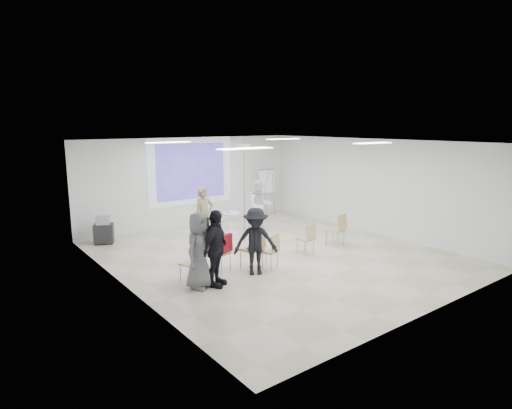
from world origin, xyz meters
TOP-DOWN VIEW (x-y plane):
  - floor at (0.00, 0.00)m, footprint 8.00×9.00m
  - ceiling at (0.00, 0.00)m, footprint 8.00×9.00m
  - wall_back at (0.00, 4.55)m, footprint 8.00×0.10m
  - wall_left at (-4.05, 0.00)m, footprint 0.10×9.00m
  - wall_right at (4.05, 0.00)m, footprint 0.10×9.00m
  - projection_halo at (0.00, 4.49)m, footprint 3.20×0.01m
  - projection_image at (0.00, 4.47)m, footprint 2.60×0.01m
  - pedestal_table at (0.35, 2.58)m, footprint 0.63×0.63m
  - player_left at (-0.90, 2.12)m, footprint 0.69×0.47m
  - player_right at (1.31, 2.33)m, footprint 1.10×1.02m
  - controller_left at (-0.72, 2.37)m, footprint 0.04×0.12m
  - controller_right at (1.13, 2.58)m, footprint 0.09×0.12m
  - chair_far_left at (-2.71, -0.48)m, footprint 0.52×0.53m
  - chair_left_mid at (-1.80, -0.28)m, footprint 0.54×0.56m
  - chair_left_inner at (-1.14, -0.64)m, footprint 0.54×0.57m
  - chair_center at (-0.75, -0.81)m, footprint 0.53×0.55m
  - chair_right_inner at (0.73, -0.52)m, footprint 0.44×0.47m
  - chair_right_far at (1.94, -0.49)m, footprint 0.53×0.55m
  - red_jacket at (-1.83, -0.43)m, footprint 0.45×0.24m
  - laptop at (-1.15, -0.53)m, footprint 0.40×0.32m
  - audience_left at (-2.42, -0.98)m, footprint 1.30×1.18m
  - audience_mid at (-1.29, -0.89)m, footprint 1.31×1.10m
  - audience_outer at (-2.73, -0.84)m, footprint 1.07×0.92m
  - flipchart_easel at (2.94, 4.01)m, footprint 0.78×0.59m
  - av_cart at (-3.28, 3.86)m, footprint 0.67×0.62m
  - ceiling_projector at (0.10, 1.49)m, footprint 0.30×0.25m
  - fluor_panel_nw at (-2.00, 2.00)m, footprint 1.20×0.30m
  - fluor_panel_ne at (2.00, 2.00)m, footprint 1.20×0.30m
  - fluor_panel_sw at (-2.00, -1.50)m, footprint 1.20×0.30m
  - fluor_panel_se at (2.00, -1.50)m, footprint 1.20×0.30m

SIDE VIEW (x-z plane):
  - floor at x=0.00m, z-range -0.10..0.00m
  - av_cart at x=-3.28m, z-range -0.03..0.78m
  - pedestal_table at x=0.35m, z-range 0.04..0.74m
  - chair_right_inner at x=0.73m, z-range 0.08..0.92m
  - chair_far_left at x=-2.71m, z-range 0.08..0.93m
  - chair_center at x=-0.75m, z-range 0.08..0.93m
  - chair_left_mid at x=-1.80m, z-range 0.08..0.98m
  - laptop at x=-1.15m, z-range 0.52..0.55m
  - chair_right_far at x=1.94m, z-range 0.09..1.03m
  - chair_left_inner at x=-1.14m, z-range 0.09..1.09m
  - red_jacket at x=-1.83m, z-range 0.51..0.93m
  - audience_mid at x=-1.29m, z-range 0.00..1.78m
  - player_right at x=1.31m, z-range 0.00..1.83m
  - audience_outer at x=-2.73m, z-range 0.00..1.85m
  - player_left at x=-0.90m, z-range 0.00..1.89m
  - audience_left at x=-2.42m, z-range 0.00..1.92m
  - controller_right at x=1.13m, z-range 1.22..1.26m
  - controller_left at x=-0.72m, z-range 1.22..1.26m
  - flipchart_easel at x=2.94m, z-range 0.42..2.22m
  - wall_back at x=0.00m, z-range 0.00..3.00m
  - wall_left at x=-4.05m, z-range 0.00..3.00m
  - wall_right at x=4.05m, z-range 0.00..3.00m
  - projection_halo at x=0.00m, z-range 0.70..3.00m
  - projection_image at x=0.00m, z-range 0.90..2.80m
  - ceiling_projector at x=0.10m, z-range 1.19..4.19m
  - fluor_panel_nw at x=-2.00m, z-range 2.96..2.98m
  - fluor_panel_ne at x=2.00m, z-range 2.96..2.98m
  - fluor_panel_sw at x=-2.00m, z-range 2.96..2.98m
  - fluor_panel_se at x=2.00m, z-range 2.96..2.98m
  - ceiling at x=0.00m, z-range 3.00..3.10m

